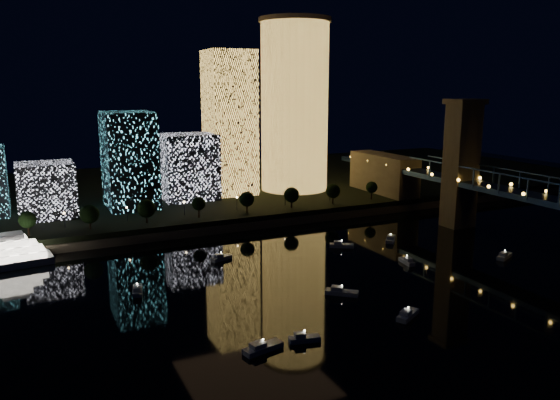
{
  "coord_description": "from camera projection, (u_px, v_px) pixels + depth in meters",
  "views": [
    {
      "loc": [
        -89.5,
        -110.52,
        55.07
      ],
      "look_at": [
        -10.96,
        55.0,
        16.48
      ],
      "focal_mm": 35.0,
      "sensor_mm": 36.0,
      "label": 1
    }
  ],
  "objects": [
    {
      "name": "seawall",
      "position": [
        276.0,
        222.0,
        218.78
      ],
      "size": [
        420.0,
        6.0,
        3.0
      ],
      "primitive_type": "cube",
      "color": "#6B5E4C",
      "rests_on": "ground"
    },
    {
      "name": "street_lamps",
      "position": [
        184.0,
        205.0,
        213.58
      ],
      "size": [
        132.7,
        0.7,
        5.65
      ],
      "color": "black",
      "rests_on": "far_bank"
    },
    {
      "name": "motorboats",
      "position": [
        340.0,
        277.0,
        157.22
      ],
      "size": [
        120.0,
        66.72,
        2.78
      ],
      "color": "silver",
      "rests_on": "ground"
    },
    {
      "name": "tower_cylindrical",
      "position": [
        295.0,
        106.0,
        260.66
      ],
      "size": [
        34.0,
        34.0,
        80.74
      ],
      "color": "#FFC051",
      "rests_on": "far_bank"
    },
    {
      "name": "ground",
      "position": [
        404.0,
        294.0,
        146.6
      ],
      "size": [
        520.0,
        520.0,
        0.0
      ],
      "primitive_type": "plane",
      "color": "black",
      "rests_on": "ground"
    },
    {
      "name": "far_bank",
      "position": [
        214.0,
        187.0,
        287.53
      ],
      "size": [
        420.0,
        160.0,
        5.0
      ],
      "primitive_type": "cube",
      "color": "black",
      "rests_on": "ground"
    },
    {
      "name": "tower_rectangular",
      "position": [
        230.0,
        123.0,
        251.68
      ],
      "size": [
        20.65,
        20.65,
        65.72
      ],
      "primitive_type": "cube",
      "color": "#FFC051",
      "rests_on": "far_bank"
    },
    {
      "name": "midrise_blocks",
      "position": [
        105.0,
        170.0,
        225.11
      ],
      "size": [
        103.87,
        32.86,
        39.59
      ],
      "color": "white",
      "rests_on": "far_bank"
    },
    {
      "name": "esplanade_trees",
      "position": [
        180.0,
        205.0,
        206.53
      ],
      "size": [
        166.08,
        6.96,
        8.98
      ],
      "color": "black",
      "rests_on": "far_bank"
    }
  ]
}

